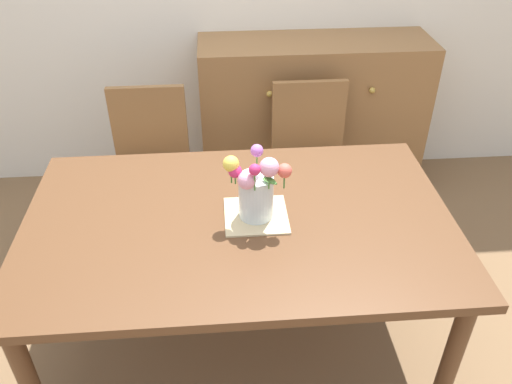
{
  "coord_description": "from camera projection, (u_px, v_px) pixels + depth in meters",
  "views": [
    {
      "loc": [
        -0.06,
        -1.65,
        2.04
      ],
      "look_at": [
        0.07,
        0.01,
        0.87
      ],
      "focal_mm": 36.52,
      "sensor_mm": 36.0,
      "label": 1
    }
  ],
  "objects": [
    {
      "name": "placemat",
      "position": [
        256.0,
        215.0,
        2.1
      ],
      "size": [
        0.25,
        0.25,
        0.01
      ],
      "primitive_type": "cube",
      "color": "#CCB789",
      "rests_on": "dining_table"
    },
    {
      "name": "chair_left",
      "position": [
        151.0,
        158.0,
        2.91
      ],
      "size": [
        0.42,
        0.42,
        0.9
      ],
      "rotation": [
        0.0,
        0.0,
        3.14
      ],
      "color": "olive",
      "rests_on": "ground_plane"
    },
    {
      "name": "dresser",
      "position": [
        311.0,
        117.0,
        3.35
      ],
      "size": [
        1.4,
        0.47,
        1.0
      ],
      "color": "olive",
      "rests_on": "ground_plane"
    },
    {
      "name": "flower_vase",
      "position": [
        256.0,
        188.0,
        2.0
      ],
      "size": [
        0.25,
        0.18,
        0.31
      ],
      "color": "silver",
      "rests_on": "placemat"
    },
    {
      "name": "dining_table",
      "position": [
        239.0,
        233.0,
        2.14
      ],
      "size": [
        1.73,
        1.07,
        0.75
      ],
      "color": "brown",
      "rests_on": "ground_plane"
    },
    {
      "name": "ground_plane",
      "position": [
        242.0,
        339.0,
        2.52
      ],
      "size": [
        12.0,
        12.0,
        0.0
      ],
      "primitive_type": "plane",
      "color": "brown"
    },
    {
      "name": "chair_right",
      "position": [
        310.0,
        151.0,
        2.97
      ],
      "size": [
        0.42,
        0.42,
        0.9
      ],
      "rotation": [
        0.0,
        0.0,
        3.14
      ],
      "color": "olive",
      "rests_on": "ground_plane"
    }
  ]
}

